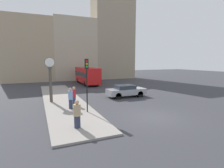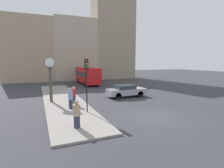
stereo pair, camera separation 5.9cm
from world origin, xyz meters
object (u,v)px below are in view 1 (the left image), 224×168
object	(u,v)px
street_clock	(50,79)
pedestrian_tan_coat	(77,114)
pedestrian_blue_stripe	(71,98)
sedan_car	(126,91)
traffic_light_near	(87,74)
pedestrian_red_top	(74,96)
bus_distant	(87,75)

from	to	relation	value
street_clock	pedestrian_tan_coat	distance (m)	7.85
street_clock	pedestrian_blue_stripe	bearing A→B (deg)	-68.15
street_clock	pedestrian_blue_stripe	world-z (taller)	street_clock
sedan_car	pedestrian_tan_coat	distance (m)	10.27
street_clock	pedestrian_blue_stripe	size ratio (longest dim) A/B	2.44
street_clock	pedestrian_tan_coat	size ratio (longest dim) A/B	2.56
sedan_car	traffic_light_near	distance (m)	7.60
sedan_car	pedestrian_red_top	size ratio (longest dim) A/B	2.63
sedan_car	traffic_light_near	xyz separation A→B (m)	(-5.72, -4.43, 2.32)
sedan_car	street_clock	xyz separation A→B (m)	(-8.04, 0.29, 1.59)
pedestrian_blue_stripe	pedestrian_red_top	bearing A→B (deg)	65.32
bus_distant	traffic_light_near	bearing A→B (deg)	-105.14
pedestrian_red_top	sedan_car	bearing A→B (deg)	16.69
sedan_car	street_clock	distance (m)	8.20
traffic_light_near	pedestrian_tan_coat	distance (m)	3.89
traffic_light_near	street_clock	world-z (taller)	street_clock
street_clock	pedestrian_red_top	xyz separation A→B (m)	(1.81, -2.15, -1.34)
traffic_light_near	pedestrian_tan_coat	size ratio (longest dim) A/B	2.46
pedestrian_tan_coat	traffic_light_near	bearing A→B (deg)	64.41
pedestrian_tan_coat	pedestrian_red_top	bearing A→B (deg)	80.70
traffic_light_near	sedan_car	bearing A→B (deg)	37.78
bus_distant	pedestrian_tan_coat	xyz separation A→B (m)	(-6.07, -20.15, -0.73)
traffic_light_near	pedestrian_blue_stripe	size ratio (longest dim) A/B	2.34
traffic_light_near	pedestrian_blue_stripe	world-z (taller)	traffic_light_near
traffic_light_near	street_clock	xyz separation A→B (m)	(-2.32, 4.72, -0.73)
traffic_light_near	pedestrian_tan_coat	world-z (taller)	traffic_light_near
traffic_light_near	pedestrian_tan_coat	bearing A→B (deg)	-115.59
traffic_light_near	pedestrian_blue_stripe	xyz separation A→B (m)	(-1.02, 1.47, -2.04)
street_clock	pedestrian_tan_coat	bearing A→B (deg)	-83.27
sedan_car	pedestrian_tan_coat	bearing A→B (deg)	-134.00
bus_distant	pedestrian_red_top	xyz separation A→B (m)	(-5.16, -14.64, -0.69)
street_clock	pedestrian_tan_coat	world-z (taller)	street_clock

